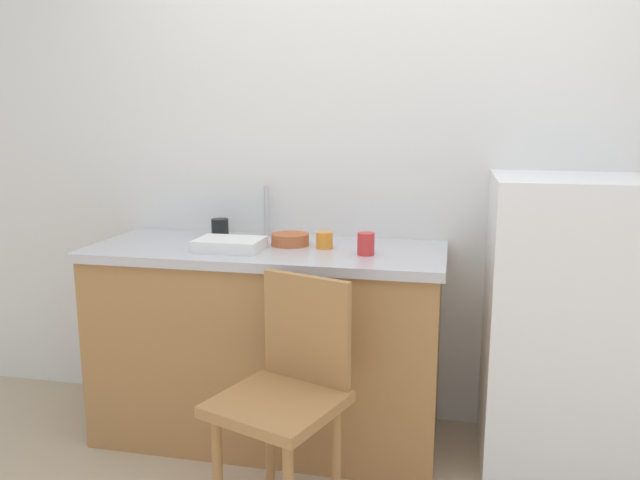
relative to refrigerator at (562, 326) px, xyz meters
name	(u,v)px	position (x,y,z in m)	size (l,w,h in m)	color
back_wall	(377,158)	(-0.81, 0.34, 0.65)	(4.80, 0.10, 2.52)	silver
cabinet_base	(269,347)	(-1.25, -0.01, -0.19)	(1.52, 0.60, 0.85)	#A87542
countertop	(267,251)	(-1.25, -0.01, 0.26)	(1.56, 0.64, 0.04)	#B7B7BC
faucet	(267,211)	(-1.32, 0.24, 0.40)	(0.02, 0.02, 0.24)	#B7B7BC
refrigerator	(562,326)	(0.00, 0.00, 0.00)	(0.60, 0.58, 1.22)	white
chair	(287,390)	(-1.00, -0.59, -0.11)	(0.51, 0.51, 0.89)	#A87542
dish_tray	(230,244)	(-1.38, -0.11, 0.30)	(0.28, 0.20, 0.05)	white
terracotta_bowl	(290,239)	(-1.16, 0.04, 0.31)	(0.17, 0.17, 0.05)	#B25B33
cup_black	(220,228)	(-1.54, 0.17, 0.32)	(0.08, 0.08, 0.09)	black
cup_orange	(325,240)	(-0.99, 0.01, 0.31)	(0.07, 0.07, 0.07)	orange
cup_red	(366,244)	(-0.80, -0.08, 0.33)	(0.07, 0.07, 0.09)	red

